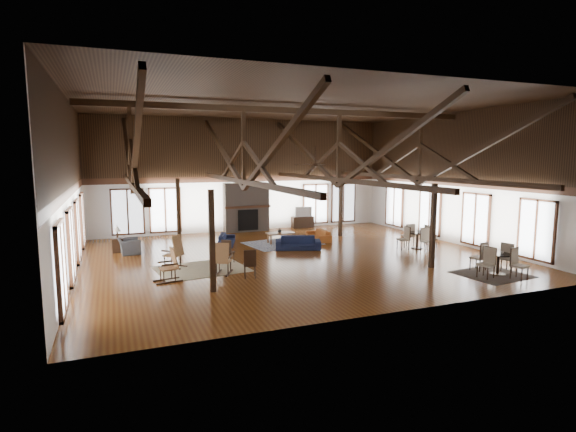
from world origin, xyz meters
name	(u,v)px	position (x,y,z in m)	size (l,w,h in m)	color
floor	(293,257)	(0.00, 0.00, 0.00)	(16.00, 16.00, 0.00)	brown
ceiling	(293,104)	(0.00, 0.00, 6.00)	(16.00, 14.00, 0.02)	black
wall_back	(244,175)	(0.00, 7.00, 3.00)	(16.00, 0.02, 6.00)	silver
wall_front	(398,197)	(0.00, -7.00, 3.00)	(16.00, 0.02, 6.00)	silver
wall_left	(68,187)	(-8.00, 0.00, 3.00)	(0.02, 14.00, 6.00)	silver
wall_right	(455,178)	(8.00, 0.00, 3.00)	(0.02, 14.00, 6.00)	silver
roof_truss	(293,156)	(0.00, 0.00, 4.03)	(15.60, 14.07, 3.14)	black
post_grid	(293,219)	(0.00, 0.00, 1.52)	(8.16, 7.16, 3.05)	black
fireplace	(246,207)	(0.00, 6.67, 1.29)	(2.50, 0.69, 2.60)	#695B50
ceiling_fan	(316,164)	(0.50, -1.00, 3.73)	(1.60, 1.60, 0.75)	black
sofa_navy_front	(298,243)	(0.74, 1.25, 0.28)	(1.94, 0.76, 0.57)	#151C3B
sofa_navy_left	(227,239)	(-1.89, 3.37, 0.24)	(0.65, 1.67, 0.49)	#131A36
sofa_orange	(319,235)	(2.48, 2.84, 0.25)	(0.67, 1.71, 0.50)	#A1511F
coffee_table	(280,234)	(0.52, 2.84, 0.44)	(1.32, 0.70, 0.49)	brown
vase	(280,230)	(0.50, 2.91, 0.59)	(0.19, 0.19, 0.20)	#B2B2B2
armchair	(129,246)	(-6.12, 2.98, 0.31)	(0.84, 0.96, 0.62)	#303032
side_table_lamp	(118,242)	(-6.55, 3.49, 0.43)	(0.45, 0.45, 1.14)	black
rocking_chair_a	(175,252)	(-4.65, -0.13, 0.56)	(1.02, 0.98, 1.20)	brown
rocking_chair_b	(223,259)	(-3.27, -1.67, 0.52)	(0.81, 0.97, 1.11)	brown
rocking_chair_c	(171,265)	(-5.02, -1.88, 0.52)	(0.91, 0.58, 1.10)	brown
side_chair_a	(227,250)	(-2.76, -0.26, 0.54)	(0.55, 0.55, 0.93)	black
side_chair_b	(250,262)	(-2.55, -2.49, 0.56)	(0.49, 0.49, 0.97)	black
cafe_table_near	(498,260)	(5.44, -5.14, 0.51)	(1.99, 1.99, 1.01)	black
cafe_table_far	(417,237)	(5.67, -0.48, 0.49)	(1.89, 1.89, 0.98)	black
cup_near	(502,253)	(5.52, -5.20, 0.78)	(0.11, 0.11, 0.09)	#B2B2B2
cup_far	(419,231)	(5.69, -0.55, 0.76)	(0.13, 0.13, 0.10)	#B2B2B2
tv_console	(302,222)	(3.32, 6.75, 0.31)	(1.25, 0.47, 0.62)	black
television	(303,212)	(3.34, 6.75, 0.90)	(0.98, 0.13, 0.56)	#B2B2B2
rug_tan	(202,269)	(-3.81, -0.69, 0.01)	(3.05, 2.40, 0.01)	tan
rug_navy	(283,243)	(0.58, 2.71, 0.01)	(3.22, 2.41, 0.01)	#1B274C
rug_dark	(492,274)	(5.28, -5.07, 0.01)	(2.14, 1.95, 0.01)	black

